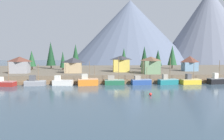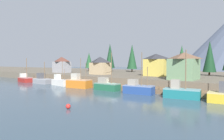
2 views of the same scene
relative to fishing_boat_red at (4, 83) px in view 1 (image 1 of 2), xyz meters
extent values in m
cube|color=#384C5B|center=(34.76, 22.01, -1.48)|extent=(400.00, 400.00, 1.00)
cube|color=brown|center=(34.76, 4.01, -0.48)|extent=(80.00, 4.00, 1.00)
cylinder|color=brown|center=(-1.24, 2.21, -0.18)|extent=(0.36, 0.36, 1.60)
cylinder|color=brown|center=(6.76, 2.21, -0.18)|extent=(0.36, 0.36, 1.60)
cylinder|color=brown|center=(14.76, 2.21, -0.18)|extent=(0.36, 0.36, 1.60)
cylinder|color=brown|center=(22.76, 2.21, -0.18)|extent=(0.36, 0.36, 1.60)
cylinder|color=brown|center=(30.76, 2.21, -0.18)|extent=(0.36, 0.36, 1.60)
cylinder|color=brown|center=(38.76, 2.21, -0.18)|extent=(0.36, 0.36, 1.60)
cylinder|color=brown|center=(46.76, 2.21, -0.18)|extent=(0.36, 0.36, 1.60)
cylinder|color=brown|center=(54.76, 2.21, -0.18)|extent=(0.36, 0.36, 1.60)
cylinder|color=brown|center=(62.76, 2.21, -0.18)|extent=(0.36, 0.36, 1.60)
cylinder|color=brown|center=(70.76, 2.21, -0.18)|extent=(0.36, 0.36, 1.60)
cube|color=#665B4C|center=(34.76, 34.01, 0.27)|extent=(400.00, 56.00, 2.50)
cone|color=slate|center=(62.27, 154.20, 30.36)|extent=(121.05, 121.05, 62.67)
cone|color=slate|center=(139.69, 143.74, 35.21)|extent=(94.82, 94.82, 72.37)
cube|color=maroon|center=(0.18, -0.03, -0.30)|extent=(6.63, 3.76, 1.36)
cube|color=#AD6C6A|center=(0.18, -0.03, 0.48)|extent=(6.63, 3.76, 0.20)
cube|color=silver|center=(-1.45, 0.24, 1.21)|extent=(1.72, 2.21, 1.26)
cylinder|color=brown|center=(1.41, -0.24, 3.78)|extent=(0.20, 0.20, 6.40)
cylinder|color=brown|center=(0.55, -0.09, 3.42)|extent=(2.17, 0.49, 0.40)
cube|color=gray|center=(9.24, 0.40, -0.30)|extent=(6.32, 2.95, 1.35)
cube|color=#9F9FA2|center=(9.24, 0.40, 0.47)|extent=(6.32, 2.95, 0.20)
cube|color=#4C4C51|center=(8.46, 0.38, 1.43)|extent=(1.73, 2.07, 1.72)
cylinder|color=brown|center=(10.25, 0.42, 3.18)|extent=(0.20, 0.20, 5.22)
cube|color=silver|center=(17.82, 0.36, -0.23)|extent=(6.50, 3.06, 1.49)
cube|color=silver|center=(17.82, 0.36, 0.61)|extent=(6.50, 3.06, 0.20)
cube|color=silver|center=(16.17, 0.59, 1.43)|extent=(1.81, 1.49, 1.45)
cylinder|color=brown|center=(18.79, 0.23, 3.26)|extent=(0.12, 0.12, 5.10)
cylinder|color=brown|center=(19.81, 0.09, 2.24)|extent=(0.10, 0.10, 3.05)
cube|color=#CC6B1E|center=(25.74, -0.10, -0.01)|extent=(6.62, 3.89, 1.94)
cube|color=tan|center=(25.74, -0.10, 1.06)|extent=(6.62, 3.89, 0.20)
cube|color=#B2AD9E|center=(24.72, -0.25, 1.93)|extent=(2.13, 1.95, 1.53)
cylinder|color=brown|center=(26.29, -0.02, 3.91)|extent=(0.13, 0.13, 5.49)
cylinder|color=brown|center=(27.88, 0.21, 3.29)|extent=(0.11, 0.11, 4.26)
cube|color=#1E5B3D|center=(34.30, 0.62, -0.25)|extent=(6.29, 2.53, 1.45)
cube|color=gray|center=(34.30, 0.62, 0.57)|extent=(6.29, 2.53, 0.20)
cube|color=gray|center=(33.18, 0.64, 1.34)|extent=(2.13, 1.56, 1.33)
cylinder|color=brown|center=(35.63, 0.61, 4.25)|extent=(0.14, 0.14, 7.16)
cylinder|color=brown|center=(34.82, 0.62, 3.25)|extent=(2.00, 0.13, 0.54)
cube|color=navy|center=(42.94, 0.31, -0.20)|extent=(6.48, 3.14, 1.56)
cube|color=#6C7DA2|center=(42.94, 0.31, 0.68)|extent=(6.48, 3.14, 0.20)
cube|color=gray|center=(41.65, 0.18, 1.38)|extent=(1.94, 1.86, 1.21)
cylinder|color=brown|center=(43.59, 0.37, 4.19)|extent=(0.16, 0.16, 6.82)
cylinder|color=brown|center=(44.82, 0.50, 2.74)|extent=(0.13, 0.13, 3.92)
cube|color=#196B70|center=(51.81, 0.25, -0.21)|extent=(6.53, 3.26, 1.54)
cube|color=#679496|center=(51.81, 0.25, 0.66)|extent=(6.53, 3.26, 0.20)
cube|color=gray|center=(50.71, 0.09, 1.58)|extent=(1.67, 1.53, 1.63)
cylinder|color=brown|center=(52.44, 0.34, 4.28)|extent=(0.18, 0.18, 7.03)
cube|color=gold|center=(59.34, 0.18, -0.23)|extent=(6.47, 3.37, 1.49)
cube|color=tan|center=(59.34, 0.18, 0.61)|extent=(6.47, 3.37, 0.20)
cube|color=#4C4C51|center=(58.57, 0.11, 1.58)|extent=(1.57, 1.73, 1.74)
cylinder|color=brown|center=(60.41, 0.26, 4.00)|extent=(0.14, 0.14, 6.58)
cylinder|color=brown|center=(59.69, 0.21, 2.54)|extent=(1.79, 0.24, 0.35)
cube|color=black|center=(68.50, 0.21, -0.13)|extent=(6.55, 3.33, 1.70)
cube|color=slate|center=(68.50, 0.21, 0.82)|extent=(6.55, 3.33, 0.20)
cube|color=silver|center=(67.70, 0.08, 1.81)|extent=(1.60, 1.52, 1.78)
cylinder|color=brown|center=(69.14, 0.32, 3.85)|extent=(0.16, 0.16, 5.86)
cube|color=gray|center=(-0.79, 16.03, 3.73)|extent=(6.73, 4.18, 4.41)
pyramid|color=brown|center=(-0.79, 16.03, 6.88)|extent=(7.06, 4.39, 1.90)
cube|color=#6B8E66|center=(48.77, 11.41, 3.93)|extent=(5.75, 6.95, 4.81)
pyramid|color=brown|center=(48.77, 11.41, 7.12)|extent=(6.04, 7.29, 1.56)
cube|color=tan|center=(19.49, 15.87, 3.50)|extent=(6.34, 4.32, 3.96)
pyramid|color=#2D2D33|center=(19.49, 15.87, 6.49)|extent=(6.65, 4.53, 2.02)
cube|color=#6689A8|center=(67.94, 20.87, 3.38)|extent=(5.82, 4.43, 3.72)
pyramid|color=brown|center=(67.94, 20.87, 6.57)|extent=(6.11, 4.65, 2.65)
cube|color=gold|center=(38.42, 18.94, 4.01)|extent=(6.39, 4.42, 4.98)
pyramid|color=#2D2D33|center=(38.42, 18.94, 7.31)|extent=(6.71, 4.64, 1.61)
cylinder|color=#4C3823|center=(65.39, 35.47, 2.37)|extent=(0.50, 0.50, 1.69)
cone|color=#1E4C28|center=(65.39, 35.47, 7.93)|extent=(4.45, 4.45, 9.45)
cylinder|color=#4C3823|center=(56.28, 28.33, 2.40)|extent=(0.50, 0.50, 1.76)
cone|color=#14381E|center=(56.28, 28.33, 6.94)|extent=(3.63, 3.63, 7.32)
cylinder|color=#4C3823|center=(41.34, 33.65, 2.30)|extent=(0.50, 0.50, 1.55)
cone|color=#1E4C28|center=(41.34, 33.65, 7.31)|extent=(3.54, 3.54, 8.47)
cylinder|color=#4C3823|center=(-0.93, 32.15, 2.29)|extent=(0.50, 0.50, 1.54)
cone|color=#1E4C28|center=(-0.93, 32.15, 6.64)|extent=(3.63, 3.63, 7.16)
cylinder|color=#4C3823|center=(18.16, 39.12, 2.15)|extent=(0.50, 0.50, 1.26)
cone|color=#194223|center=(18.16, 39.12, 8.12)|extent=(4.32, 4.32, 10.67)
cylinder|color=#4C3823|center=(6.21, 38.94, 2.27)|extent=(0.50, 0.50, 1.49)
cone|color=#14381E|center=(6.21, 38.94, 8.78)|extent=(4.43, 4.43, 11.53)
cylinder|color=#4C3823|center=(13.52, 28.76, 2.11)|extent=(0.50, 0.50, 1.17)
cone|color=#194223|center=(13.52, 28.76, 6.29)|extent=(2.60, 2.60, 7.18)
cylinder|color=#4C3823|center=(50.61, 31.16, 2.05)|extent=(0.50, 0.50, 1.06)
cone|color=#14381E|center=(50.61, 31.16, 7.43)|extent=(3.86, 3.86, 9.69)
sphere|color=red|center=(41.62, -17.54, -0.63)|extent=(0.70, 0.70, 0.70)
camera|label=1|loc=(28.81, -69.03, 9.60)|focal=34.97mm
camera|label=2|loc=(63.04, -36.14, 5.47)|focal=31.99mm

